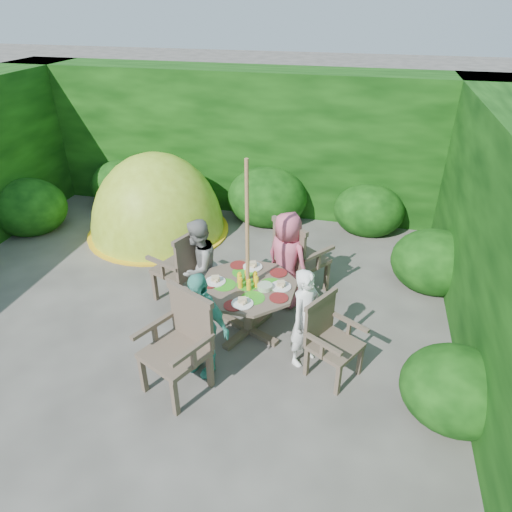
% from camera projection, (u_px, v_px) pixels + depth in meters
% --- Properties ---
extents(ground, '(60.00, 60.00, 0.00)m').
position_uv_depth(ground, '(163.00, 325.00, 5.74)').
color(ground, '#43413B').
rests_on(ground, ground).
extents(hedge_enclosure, '(9.00, 9.00, 2.50)m').
position_uv_depth(hedge_enclosure, '(193.00, 193.00, 6.23)').
color(hedge_enclosure, black).
rests_on(hedge_enclosure, ground).
extents(patio_table, '(1.57, 1.57, 0.83)m').
position_uv_depth(patio_table, '(248.00, 292.00, 5.34)').
color(patio_table, '#46392E').
rests_on(patio_table, ground).
extents(parasol_pole, '(0.06, 0.06, 2.20)m').
position_uv_depth(parasol_pole, '(248.00, 254.00, 5.08)').
color(parasol_pole, olive).
rests_on(parasol_pole, ground).
extents(garden_chair_right, '(0.67, 0.69, 0.88)m').
position_uv_depth(garden_chair_right, '(330.00, 337.00, 4.82)').
color(garden_chair_right, '#46392E').
rests_on(garden_chair_right, ground).
extents(garden_chair_left, '(0.73, 0.77, 1.03)m').
position_uv_depth(garden_chair_left, '(183.00, 265.00, 5.94)').
color(garden_chair_left, '#46392E').
rests_on(garden_chair_left, ground).
extents(garden_chair_back, '(0.84, 0.83, 1.06)m').
position_uv_depth(garden_chair_back, '(298.00, 256.00, 6.10)').
color(garden_chair_back, '#46392E').
rests_on(garden_chair_back, ground).
extents(garden_chair_front, '(0.81, 0.77, 1.05)m').
position_uv_depth(garden_chair_front, '(181.00, 343.00, 4.61)').
color(garden_chair_front, '#46392E').
rests_on(garden_chair_front, ground).
extents(child_right, '(0.46, 0.51, 1.18)m').
position_uv_depth(child_right, '(306.00, 318.00, 4.91)').
color(child_right, white).
rests_on(child_right, ground).
extents(child_left, '(0.57, 0.68, 1.27)m').
position_uv_depth(child_left, '(199.00, 267.00, 5.74)').
color(child_left, gray).
rests_on(child_left, ground).
extents(child_back, '(0.76, 0.68, 1.30)m').
position_uv_depth(child_back, '(287.00, 260.00, 5.85)').
color(child_back, '#CE5572').
rests_on(child_back, ground).
extents(child_front, '(0.79, 0.52, 1.24)m').
position_uv_depth(child_front, '(200.00, 324.00, 4.78)').
color(child_front, '#4DB4A0').
rests_on(child_front, ground).
extents(dome_tent, '(2.63, 2.63, 2.76)m').
position_uv_depth(dome_tent, '(159.00, 231.00, 7.97)').
color(dome_tent, '#95AF21').
rests_on(dome_tent, ground).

